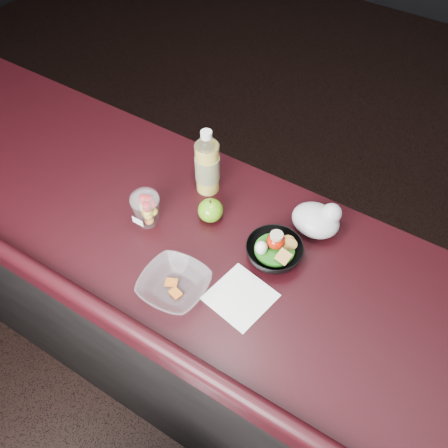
% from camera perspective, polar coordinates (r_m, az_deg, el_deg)
% --- Properties ---
extents(ground, '(8.00, 8.00, 0.00)m').
position_cam_1_polar(ground, '(2.31, -4.87, -23.18)').
color(ground, black).
rests_on(ground, ground).
extents(room_shell, '(8.00, 8.00, 8.00)m').
position_cam_1_polar(room_shell, '(0.77, -14.40, 18.96)').
color(room_shell, black).
rests_on(room_shell, ground).
extents(counter, '(4.06, 0.71, 1.02)m').
position_cam_1_polar(counter, '(1.92, -0.64, -11.69)').
color(counter, black).
rests_on(counter, ground).
extents(lemonade_bottle, '(0.08, 0.08, 0.24)m').
position_cam_1_polar(lemonade_bottle, '(1.58, -1.91, 6.64)').
color(lemonade_bottle, gold).
rests_on(lemonade_bottle, counter).
extents(fruit_cup, '(0.09, 0.09, 0.13)m').
position_cam_1_polar(fruit_cup, '(1.52, -8.91, 1.87)').
color(fruit_cup, white).
rests_on(fruit_cup, counter).
extents(green_apple, '(0.08, 0.08, 0.08)m').
position_cam_1_polar(green_apple, '(1.54, -1.55, 1.57)').
color(green_apple, '#36820F').
rests_on(green_apple, counter).
extents(plastic_bag, '(0.15, 0.12, 0.11)m').
position_cam_1_polar(plastic_bag, '(1.52, 10.65, 0.52)').
color(plastic_bag, silver).
rests_on(plastic_bag, counter).
extents(snack_bowl, '(0.17, 0.17, 0.09)m').
position_cam_1_polar(snack_bowl, '(1.45, 5.73, -3.05)').
color(snack_bowl, black).
rests_on(snack_bowl, counter).
extents(takeout_bowl, '(0.20, 0.20, 0.05)m').
position_cam_1_polar(takeout_bowl, '(1.40, -5.71, -6.97)').
color(takeout_bowl, silver).
rests_on(takeout_bowl, counter).
extents(paper_napkin, '(0.19, 0.19, 0.00)m').
position_cam_1_polar(paper_napkin, '(1.39, 1.91, -8.33)').
color(paper_napkin, white).
rests_on(paper_napkin, counter).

